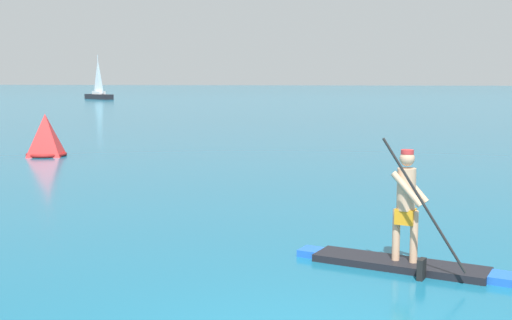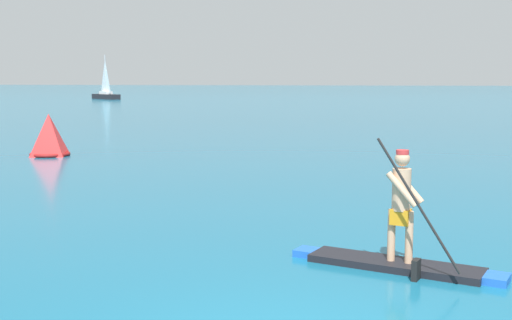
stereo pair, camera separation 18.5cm
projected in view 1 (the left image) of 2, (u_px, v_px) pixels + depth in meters
name	position (u px, v px, depth m)	size (l,w,h in m)	color
paddleboarder_mid_center	(403.00, 242.00, 9.33)	(3.02, 1.46, 1.93)	black
race_marker_buoy	(46.00, 137.00, 22.68)	(1.56, 1.56, 1.46)	red
sailboat_left_horizon	(99.00, 93.00, 82.28)	(4.76, 4.34, 5.47)	black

